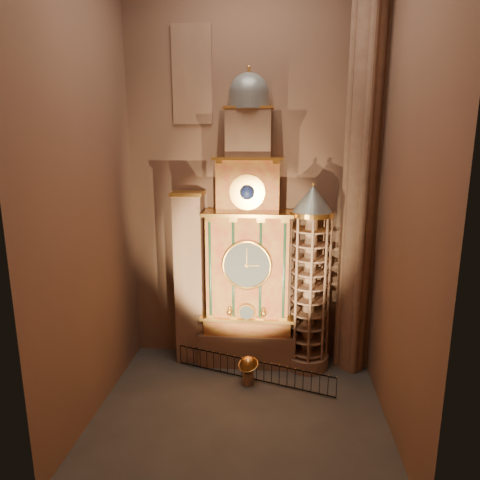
# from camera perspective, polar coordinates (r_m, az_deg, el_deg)

# --- Properties ---
(floor) EXTENTS (14.00, 14.00, 0.00)m
(floor) POSITION_cam_1_polar(r_m,az_deg,el_deg) (22.64, 0.02, -21.81)
(floor) COLOR #383330
(floor) RESTS_ON ground
(wall_back) EXTENTS (22.00, 0.00, 22.00)m
(wall_back) POSITION_cam_1_polar(r_m,az_deg,el_deg) (24.68, 1.31, 8.49)
(wall_back) COLOR brown
(wall_back) RESTS_ON floor
(wall_left) EXTENTS (0.00, 22.00, 22.00)m
(wall_left) POSITION_cam_1_polar(r_m,az_deg,el_deg) (20.57, -19.93, 6.86)
(wall_left) COLOR brown
(wall_left) RESTS_ON floor
(wall_right) EXTENTS (0.00, 22.00, 22.00)m
(wall_right) POSITION_cam_1_polar(r_m,az_deg,el_deg) (19.38, 21.25, 6.43)
(wall_right) COLOR brown
(wall_right) RESTS_ON floor
(astronomical_clock) EXTENTS (5.60, 2.41, 16.70)m
(astronomical_clock) POSITION_cam_1_polar(r_m,az_deg,el_deg) (24.37, 1.09, -1.88)
(astronomical_clock) COLOR #8C634C
(astronomical_clock) RESTS_ON floor
(portrait_tower) EXTENTS (1.80, 1.60, 10.20)m
(portrait_tower) POSITION_cam_1_polar(r_m,az_deg,el_deg) (25.28, -6.66, -5.03)
(portrait_tower) COLOR #8C634C
(portrait_tower) RESTS_ON floor
(stair_turret) EXTENTS (2.50, 2.50, 10.80)m
(stair_turret) POSITION_cam_1_polar(r_m,az_deg,el_deg) (24.53, 9.25, -5.39)
(stair_turret) COLOR #8C634C
(stair_turret) RESTS_ON floor
(gothic_pier) EXTENTS (2.04, 2.04, 22.00)m
(gothic_pier) POSITION_cam_1_polar(r_m,az_deg,el_deg) (24.03, 15.95, 7.89)
(gothic_pier) COLOR #8C634C
(gothic_pier) RESTS_ON floor
(stained_glass_window) EXTENTS (2.20, 0.14, 5.20)m
(stained_glass_window) POSITION_cam_1_polar(r_m,az_deg,el_deg) (25.21, -6.43, 21.04)
(stained_glass_window) COLOR navy
(stained_glass_window) RESTS_ON wall_back
(celestial_globe) EXTENTS (1.42, 1.39, 1.60)m
(celestial_globe) POSITION_cam_1_polar(r_m,az_deg,el_deg) (24.21, 1.10, -16.64)
(celestial_globe) COLOR #8C634C
(celestial_globe) RESTS_ON floor
(iron_railing) EXTENTS (8.77, 2.84, 1.17)m
(iron_railing) POSITION_cam_1_polar(r_m,az_deg,el_deg) (24.64, 1.71, -16.94)
(iron_railing) COLOR black
(iron_railing) RESTS_ON floor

